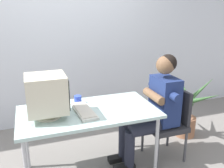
% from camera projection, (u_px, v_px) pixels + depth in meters
% --- Properties ---
extents(wall_back, '(8.00, 0.10, 3.00)m').
position_uv_depth(wall_back, '(83.00, 23.00, 3.53)').
color(wall_back, silver).
rests_on(wall_back, ground_plane).
extents(desk, '(1.37, 0.73, 0.73)m').
position_uv_depth(desk, '(88.00, 115.00, 2.43)').
color(desk, '#B7B7BC').
rests_on(desk, ground_plane).
extents(crt_monitor, '(0.37, 0.33, 0.41)m').
position_uv_depth(crt_monitor, '(47.00, 94.00, 2.20)').
color(crt_monitor, beige).
rests_on(crt_monitor, desk).
extents(keyboard, '(0.19, 0.46, 0.03)m').
position_uv_depth(keyboard, '(84.00, 111.00, 2.37)').
color(keyboard, silver).
rests_on(keyboard, desk).
extents(office_chair, '(0.42, 0.42, 0.83)m').
position_uv_depth(office_chair, '(169.00, 120.00, 2.79)').
color(office_chair, '#4C4C51').
rests_on(office_chair, ground_plane).
extents(person_seated, '(0.74, 0.55, 1.24)m').
position_uv_depth(person_seated, '(155.00, 106.00, 2.67)').
color(person_seated, navy).
rests_on(person_seated, ground_plane).
extents(potted_plant, '(0.79, 0.83, 0.85)m').
position_uv_depth(potted_plant, '(187.00, 111.00, 3.29)').
color(potted_plant, '#9E6647').
rests_on(potted_plant, ground_plane).
extents(desk_mug, '(0.08, 0.09, 0.08)m').
position_uv_depth(desk_mug, '(78.00, 99.00, 2.59)').
color(desk_mug, blue).
rests_on(desk_mug, desk).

